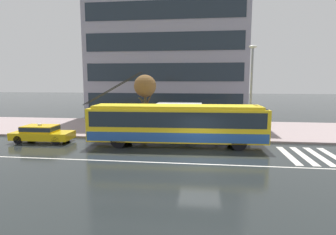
{
  "coord_description": "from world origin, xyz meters",
  "views": [
    {
      "loc": [
        0.11,
        -16.44,
        4.71
      ],
      "look_at": [
        -2.38,
        3.49,
        1.96
      ],
      "focal_mm": 29.85,
      "sensor_mm": 36.0,
      "label": 1
    }
  ],
  "objects_px": {
    "taxi_queued_behind_bus": "(42,133)",
    "pedestrian_at_shelter": "(142,114)",
    "bus_shelter": "(180,110)",
    "street_lamp": "(251,85)",
    "pedestrian_walking_past": "(216,115)",
    "pedestrian_approaching_curb": "(189,116)",
    "street_tree_bare": "(145,87)",
    "trolleybus": "(177,123)"
  },
  "relations": [
    {
      "from": "pedestrian_approaching_curb",
      "to": "street_lamp",
      "type": "height_order",
      "value": "street_lamp"
    },
    {
      "from": "pedestrian_approaching_curb",
      "to": "street_lamp",
      "type": "xyz_separation_m",
      "value": [
        4.75,
        -1.15,
        2.6
      ]
    },
    {
      "from": "taxi_queued_behind_bus",
      "to": "pedestrian_approaching_curb",
      "type": "bearing_deg",
      "value": 17.76
    },
    {
      "from": "trolleybus",
      "to": "pedestrian_approaching_curb",
      "type": "relative_size",
      "value": 6.63
    },
    {
      "from": "bus_shelter",
      "to": "pedestrian_approaching_curb",
      "type": "distance_m",
      "value": 1.08
    },
    {
      "from": "taxi_queued_behind_bus",
      "to": "street_tree_bare",
      "type": "xyz_separation_m",
      "value": [
        7.12,
        4.3,
        3.38
      ]
    },
    {
      "from": "pedestrian_walking_past",
      "to": "taxi_queued_behind_bus",
      "type": "bearing_deg",
      "value": -162.6
    },
    {
      "from": "pedestrian_at_shelter",
      "to": "street_lamp",
      "type": "height_order",
      "value": "street_lamp"
    },
    {
      "from": "pedestrian_approaching_curb",
      "to": "pedestrian_walking_past",
      "type": "xyz_separation_m",
      "value": [
        2.27,
        0.64,
        0.04
      ]
    },
    {
      "from": "street_lamp",
      "to": "street_tree_bare",
      "type": "xyz_separation_m",
      "value": [
        -8.57,
        1.94,
        -0.23
      ]
    },
    {
      "from": "taxi_queued_behind_bus",
      "to": "bus_shelter",
      "type": "bearing_deg",
      "value": 21.98
    },
    {
      "from": "pedestrian_walking_past",
      "to": "street_tree_bare",
      "type": "xyz_separation_m",
      "value": [
        -6.1,
        0.16,
        2.33
      ]
    },
    {
      "from": "pedestrian_at_shelter",
      "to": "pedestrian_approaching_curb",
      "type": "distance_m",
      "value": 4.17
    },
    {
      "from": "taxi_queued_behind_bus",
      "to": "street_lamp",
      "type": "bearing_deg",
      "value": 8.53
    },
    {
      "from": "pedestrian_approaching_curb",
      "to": "street_tree_bare",
      "type": "xyz_separation_m",
      "value": [
        -3.82,
        0.79,
        2.37
      ]
    },
    {
      "from": "taxi_queued_behind_bus",
      "to": "pedestrian_approaching_curb",
      "type": "relative_size",
      "value": 2.29
    },
    {
      "from": "taxi_queued_behind_bus",
      "to": "street_lamp",
      "type": "relative_size",
      "value": 0.63
    },
    {
      "from": "bus_shelter",
      "to": "street_lamp",
      "type": "relative_size",
      "value": 0.53
    },
    {
      "from": "taxi_queued_behind_bus",
      "to": "pedestrian_approaching_curb",
      "type": "distance_m",
      "value": 11.53
    },
    {
      "from": "trolleybus",
      "to": "street_tree_bare",
      "type": "height_order",
      "value": "trolleybus"
    },
    {
      "from": "trolleybus",
      "to": "street_tree_bare",
      "type": "relative_size",
      "value": 2.61
    },
    {
      "from": "pedestrian_approaching_curb",
      "to": "taxi_queued_behind_bus",
      "type": "bearing_deg",
      "value": -162.24
    },
    {
      "from": "taxi_queued_behind_bus",
      "to": "street_tree_bare",
      "type": "height_order",
      "value": "street_tree_bare"
    },
    {
      "from": "trolleybus",
      "to": "street_lamp",
      "type": "xyz_separation_m",
      "value": [
        5.43,
        2.21,
        2.71
      ]
    },
    {
      "from": "taxi_queued_behind_bus",
      "to": "pedestrian_walking_past",
      "type": "bearing_deg",
      "value": 17.4
    },
    {
      "from": "street_tree_bare",
      "to": "pedestrian_walking_past",
      "type": "bearing_deg",
      "value": -1.48
    },
    {
      "from": "street_lamp",
      "to": "taxi_queued_behind_bus",
      "type": "bearing_deg",
      "value": -171.47
    },
    {
      "from": "bus_shelter",
      "to": "street_lamp",
      "type": "xyz_separation_m",
      "value": [
        5.55,
        -1.74,
        2.18
      ]
    },
    {
      "from": "taxi_queued_behind_bus",
      "to": "pedestrian_at_shelter",
      "type": "xyz_separation_m",
      "value": [
        6.84,
        4.25,
        1.01
      ]
    },
    {
      "from": "pedestrian_walking_past",
      "to": "street_tree_bare",
      "type": "relative_size",
      "value": 0.41
    },
    {
      "from": "pedestrian_walking_past",
      "to": "trolleybus",
      "type": "bearing_deg",
      "value": -126.43
    },
    {
      "from": "bus_shelter",
      "to": "street_tree_bare",
      "type": "distance_m",
      "value": 3.61
    },
    {
      "from": "bus_shelter",
      "to": "street_lamp",
      "type": "distance_m",
      "value": 6.21
    },
    {
      "from": "pedestrian_at_shelter",
      "to": "pedestrian_approaching_curb",
      "type": "height_order",
      "value": "pedestrian_approaching_curb"
    },
    {
      "from": "bus_shelter",
      "to": "pedestrian_walking_past",
      "type": "distance_m",
      "value": 3.1
    },
    {
      "from": "bus_shelter",
      "to": "pedestrian_at_shelter",
      "type": "height_order",
      "value": "bus_shelter"
    },
    {
      "from": "trolleybus",
      "to": "taxi_queued_behind_bus",
      "type": "relative_size",
      "value": 2.9
    },
    {
      "from": "street_lamp",
      "to": "street_tree_bare",
      "type": "bearing_deg",
      "value": 167.22
    },
    {
      "from": "taxi_queued_behind_bus",
      "to": "street_lamp",
      "type": "distance_m",
      "value": 16.27
    },
    {
      "from": "trolleybus",
      "to": "taxi_queued_behind_bus",
      "type": "distance_m",
      "value": 10.3
    },
    {
      "from": "trolleybus",
      "to": "pedestrian_walking_past",
      "type": "bearing_deg",
      "value": 53.57
    },
    {
      "from": "trolleybus",
      "to": "pedestrian_approaching_curb",
      "type": "distance_m",
      "value": 3.43
    }
  ]
}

